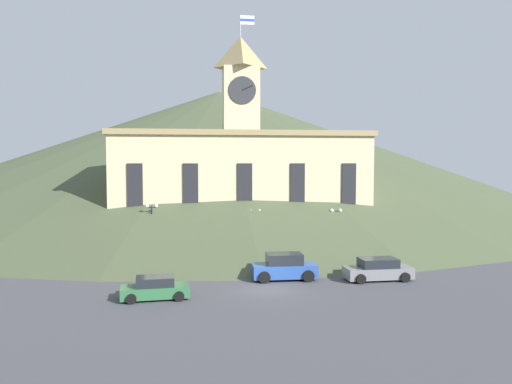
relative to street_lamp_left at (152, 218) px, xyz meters
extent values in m
plane|color=#424247|center=(9.65, -15.03, -3.73)|extent=(160.00, 160.00, 0.00)
cube|color=beige|center=(9.65, 6.77, 2.38)|extent=(28.75, 9.11, 12.22)
cube|color=#998456|center=(9.65, 6.77, 8.80)|extent=(29.35, 9.71, 0.60)
cube|color=beige|center=(9.65, 6.77, 12.73)|extent=(4.03, 4.03, 7.26)
pyramid|color=#998456|center=(9.65, 6.77, 18.17)|extent=(4.43, 4.43, 3.62)
cylinder|color=#2D2D33|center=(9.65, 4.70, 13.60)|extent=(3.06, 0.12, 3.06)
cube|color=black|center=(10.22, 4.63, 13.86)|extent=(1.18, 0.06, 0.62)
cylinder|color=#B2B2B7|center=(9.65, 6.77, 21.18)|extent=(0.10, 0.10, 2.40)
cube|color=white|center=(10.45, 6.77, 21.83)|extent=(1.60, 0.06, 1.00)
cube|color=#2347B2|center=(10.45, 6.73, 21.83)|extent=(1.60, 0.04, 0.28)
cube|color=#232328|center=(-1.85, 2.14, 2.14)|extent=(1.58, 0.16, 6.72)
cube|color=#232328|center=(3.90, 2.14, 2.14)|extent=(1.58, 0.16, 6.72)
cube|color=#232328|center=(9.65, 2.14, 2.14)|extent=(1.58, 0.16, 6.72)
cube|color=#232328|center=(15.40, 2.14, 2.14)|extent=(1.58, 0.16, 6.72)
cube|color=#232328|center=(21.15, 2.14, 2.14)|extent=(1.58, 0.16, 6.72)
cube|color=#2347B2|center=(-1.66, -0.71, -2.62)|extent=(4.52, 0.12, 2.22)
cube|color=white|center=(2.87, -0.71, -2.62)|extent=(4.52, 0.12, 2.22)
cube|color=#2347B2|center=(7.39, -0.71, -2.62)|extent=(4.52, 0.12, 2.22)
cube|color=white|center=(11.91, -0.71, -2.62)|extent=(4.52, 0.12, 2.22)
cube|color=#2347B2|center=(16.44, -0.71, -2.62)|extent=(4.52, 0.12, 2.22)
cube|color=white|center=(20.96, -0.71, -2.62)|extent=(4.52, 0.12, 2.22)
cone|color=#424C33|center=(9.65, 54.02, 8.27)|extent=(132.89, 132.89, 24.00)
cylinder|color=black|center=(0.00, 0.00, -1.26)|extent=(0.14, 0.14, 4.94)
cube|color=black|center=(0.00, 0.00, 1.06)|extent=(0.90, 0.08, 0.08)
sphere|color=white|center=(-0.45, 0.00, 1.24)|extent=(0.36, 0.36, 0.36)
sphere|color=white|center=(0.45, 0.00, 1.24)|extent=(0.36, 0.36, 0.36)
cylinder|color=black|center=(10.52, 0.00, -1.59)|extent=(0.14, 0.14, 4.26)
cube|color=black|center=(10.52, 0.00, 0.39)|extent=(0.90, 0.08, 0.08)
sphere|color=white|center=(10.07, 0.00, 0.57)|extent=(0.36, 0.36, 0.36)
sphere|color=white|center=(10.97, 0.00, 0.57)|extent=(0.36, 0.36, 0.36)
cylinder|color=black|center=(19.11, 0.00, -1.61)|extent=(0.14, 0.14, 4.24)
cube|color=black|center=(19.11, 0.00, 0.36)|extent=(0.90, 0.08, 0.08)
sphere|color=white|center=(18.66, 0.00, 0.54)|extent=(0.36, 0.36, 0.36)
sphere|color=white|center=(19.56, 0.00, 0.54)|extent=(0.36, 0.36, 0.36)
cube|color=slate|center=(18.67, -13.30, -3.12)|extent=(5.35, 2.14, 0.87)
cube|color=#1E2328|center=(18.67, -13.30, -2.33)|extent=(2.96, 1.92, 0.71)
cylinder|color=black|center=(20.44, -12.25, -3.34)|extent=(0.78, 0.38, 0.77)
cylinder|color=black|center=(20.50, -14.25, -3.34)|extent=(0.78, 0.38, 0.77)
cylinder|color=black|center=(16.84, -12.35, -3.34)|extent=(0.78, 0.38, 0.77)
cylinder|color=black|center=(16.89, -14.34, -3.34)|extent=(0.78, 0.38, 0.77)
cube|color=white|center=(-2.68, -4.19, -3.21)|extent=(4.56, 1.95, 0.74)
cube|color=#1E2328|center=(-2.68, -4.19, -2.53)|extent=(2.53, 1.74, 0.61)
cylinder|color=black|center=(-4.18, -5.14, -3.40)|extent=(0.67, 0.35, 0.66)
cylinder|color=black|center=(-4.24, -3.34, -3.40)|extent=(0.67, 0.35, 0.66)
cylinder|color=black|center=(-1.12, -5.03, -3.40)|extent=(0.67, 0.35, 0.66)
cylinder|color=black|center=(-1.18, -3.24, -3.40)|extent=(0.67, 0.35, 0.66)
cube|color=#284C99|center=(11.31, -12.22, -3.00)|extent=(5.11, 2.02, 1.04)
cube|color=#1E2328|center=(11.31, -12.22, -2.05)|extent=(2.81, 1.85, 0.85)
cylinder|color=black|center=(9.57, -13.21, -3.26)|extent=(0.93, 0.36, 0.92)
cylinder|color=black|center=(9.58, -11.21, -3.26)|extent=(0.93, 0.36, 0.92)
cylinder|color=black|center=(13.04, -13.23, -3.26)|extent=(0.93, 0.36, 0.92)
cylinder|color=black|center=(13.05, -11.23, -3.26)|extent=(0.93, 0.36, 0.92)
cube|color=#B7B7BC|center=(5.66, -4.65, -3.21)|extent=(4.01, 1.97, 0.74)
cube|color=#1E2328|center=(5.66, -4.65, -2.53)|extent=(2.25, 1.71, 0.61)
cylinder|color=black|center=(6.93, -3.71, -3.40)|extent=(0.68, 0.35, 0.66)
cylinder|color=black|center=(7.04, -5.40, -3.40)|extent=(0.68, 0.35, 0.66)
cylinder|color=black|center=(4.28, -3.89, -3.40)|extent=(0.68, 0.35, 0.66)
cylinder|color=black|center=(4.40, -5.59, -3.40)|extent=(0.68, 0.35, 0.66)
cube|color=#2D663D|center=(1.53, -16.68, -3.19)|extent=(4.74, 2.19, 0.77)
cube|color=#1E2328|center=(1.53, -16.68, -2.49)|extent=(2.66, 1.87, 0.63)
cylinder|color=black|center=(3.01, -15.65, -3.39)|extent=(0.71, 0.38, 0.68)
cylinder|color=black|center=(3.16, -17.44, -3.39)|extent=(0.71, 0.38, 0.68)
cylinder|color=black|center=(-0.11, -15.92, -3.39)|extent=(0.71, 0.38, 0.68)
cylinder|color=black|center=(0.05, -17.71, -3.39)|extent=(0.71, 0.38, 0.68)
cube|color=black|center=(19.71, -4.85, -3.10)|extent=(5.08, 2.50, 0.89)
cube|color=#1E2328|center=(19.71, -4.85, -2.29)|extent=(2.87, 2.11, 0.73)
cylinder|color=black|center=(18.16, -6.02, -3.33)|extent=(0.83, 0.44, 0.79)
cylinder|color=black|center=(17.95, -4.03, -3.33)|extent=(0.83, 0.44, 0.79)
cylinder|color=black|center=(21.47, -5.67, -3.33)|extent=(0.83, 0.44, 0.79)
cylinder|color=black|center=(21.26, -3.68, -3.33)|extent=(0.83, 0.44, 0.79)
cylinder|color=#4C4C4C|center=(10.42, -3.67, -3.30)|extent=(0.19, 0.19, 0.85)
cylinder|color=#4C4C4C|center=(10.67, -3.66, -3.30)|extent=(0.19, 0.19, 0.85)
cylinder|color=#4C4C4C|center=(10.55, -3.66, -2.54)|extent=(0.40, 0.40, 0.67)
sphere|color=beige|center=(10.55, -3.66, -2.07)|extent=(0.28, 0.28, 0.28)
camera|label=1|loc=(4.15, -50.85, 5.62)|focal=35.00mm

